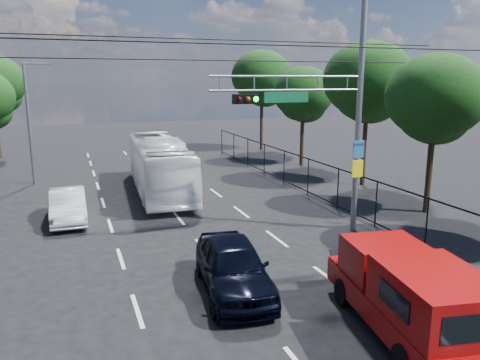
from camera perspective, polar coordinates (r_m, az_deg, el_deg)
name	(u,v)px	position (r m, az deg, el deg)	size (l,w,h in m)	color
lane_markings	(170,207)	(23.18, -8.57, -3.29)	(6.12, 38.00, 0.01)	beige
signal_mast	(333,103)	(18.65, 11.25, 9.19)	(6.43, 0.39, 9.50)	slate
streetlight_left	(32,117)	(30.05, -24.06, 6.98)	(2.09, 0.22, 7.08)	slate
utility_wires	(193,48)	(17.34, -5.70, 15.72)	(22.00, 5.04, 0.74)	black
fence_right	(325,183)	(23.96, 10.37, -0.31)	(0.06, 34.03, 2.00)	black
tree_right_b	(435,104)	(23.07, 22.69, 8.58)	(4.50, 4.50, 7.31)	black
tree_right_c	(368,86)	(28.10, 15.31, 10.97)	(5.10, 5.10, 8.29)	black
tree_right_d	(303,97)	(33.88, 7.72, 9.95)	(4.32, 4.32, 7.02)	black
tree_right_e	(262,81)	(41.18, 2.70, 11.96)	(5.28, 5.28, 8.58)	black
red_pickup	(409,293)	(12.33, 19.88, -12.79)	(2.93, 5.82, 2.07)	black
navy_hatchback	(233,266)	(13.94, -0.84, -10.46)	(1.86, 4.63, 1.58)	black
white_bus	(159,165)	(26.12, -9.80, 1.79)	(2.51, 10.75, 2.99)	white
white_van	(68,205)	(21.98, -20.25, -2.92)	(1.48, 4.23, 1.39)	silver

